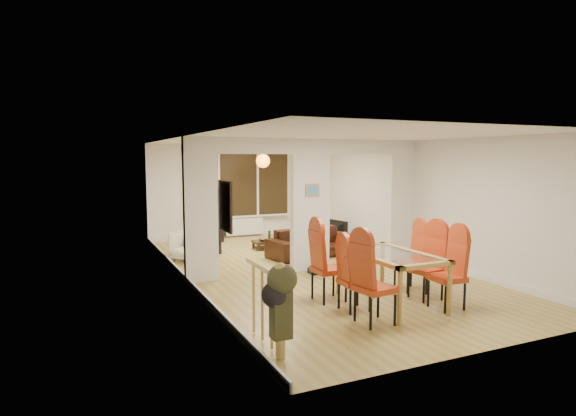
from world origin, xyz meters
TOP-DOWN VIEW (x-y plane):
  - floor at (0.00, 0.00)m, footprint 5.00×9.00m
  - room_walls at (0.00, 0.00)m, footprint 5.00×9.00m
  - divider_wall at (0.00, 0.00)m, footprint 5.00×0.18m
  - bay_window_blinds at (0.00, 4.44)m, footprint 3.00×0.08m
  - radiator at (0.00, 4.40)m, footprint 1.40×0.08m
  - pendant_light at (0.30, 3.30)m, footprint 0.36×0.36m
  - stair_newel at (-2.25, -3.20)m, footprint 0.40×1.20m
  - wall_poster at (-2.47, -2.40)m, footprint 0.04×0.52m
  - pillar_photo at (0.00, -0.10)m, footprint 0.30×0.03m
  - dining_table at (0.07, -2.55)m, footprint 0.96×1.70m
  - dining_chair_la at (-0.64, -3.17)m, footprint 0.52×0.52m
  - dining_chair_lb at (-0.58, -2.57)m, footprint 0.44×0.44m
  - dining_chair_lc at (-0.68, -1.99)m, footprint 0.48×0.48m
  - dining_chair_ra at (0.71, -3.06)m, footprint 0.47×0.47m
  - dining_chair_rb at (0.76, -2.55)m, footprint 0.51×0.51m
  - dining_chair_rc at (0.85, -2.04)m, footprint 0.48×0.48m
  - sofa at (0.69, 1.19)m, footprint 2.23×1.16m
  - armchair at (-1.96, 1.87)m, footprint 1.01×1.01m
  - person at (-1.18, 2.41)m, footprint 0.63×0.49m
  - television at (1.87, 2.48)m, footprint 1.07×0.31m
  - coffee_table at (0.15, 2.40)m, footprint 0.95×0.59m
  - bottle at (0.08, 2.34)m, footprint 0.07×0.07m
  - bowl at (-0.06, 2.35)m, footprint 0.24×0.24m
  - shoes at (-0.04, -0.35)m, footprint 0.25×0.27m

SIDE VIEW (x-z plane):
  - floor at x=0.00m, z-range -0.01..0.01m
  - shoes at x=-0.04m, z-range 0.00..0.10m
  - coffee_table at x=0.15m, z-range 0.00..0.20m
  - bowl at x=-0.06m, z-range 0.20..0.26m
  - radiator at x=0.00m, z-range 0.05..0.55m
  - television at x=1.87m, z-range 0.00..0.61m
  - sofa at x=0.69m, z-range 0.00..0.62m
  - armchair at x=-1.96m, z-range 0.00..0.66m
  - bottle at x=0.08m, z-range 0.20..0.47m
  - dining_table at x=0.07m, z-range 0.00..0.80m
  - dining_chair_lb at x=-0.58m, z-range 0.00..1.02m
  - dining_chair_rc at x=0.85m, z-range 0.00..1.06m
  - stair_newel at x=-2.25m, z-range 0.00..1.10m
  - dining_chair_ra at x=0.71m, z-range 0.00..1.10m
  - dining_chair_rb at x=0.76m, z-range 0.00..1.11m
  - dining_chair_la at x=-0.64m, z-range 0.00..1.16m
  - dining_chair_lc at x=-0.68m, z-range 0.00..1.17m
  - person at x=-1.18m, z-range 0.00..1.54m
  - room_walls at x=0.00m, z-range 0.00..2.60m
  - divider_wall at x=0.00m, z-range 0.00..2.60m
  - bay_window_blinds at x=0.00m, z-range 0.60..2.40m
  - wall_poster at x=-2.47m, z-range 1.27..1.94m
  - pillar_photo at x=0.00m, z-range 1.48..1.73m
  - pendant_light at x=0.30m, z-range 1.97..2.33m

